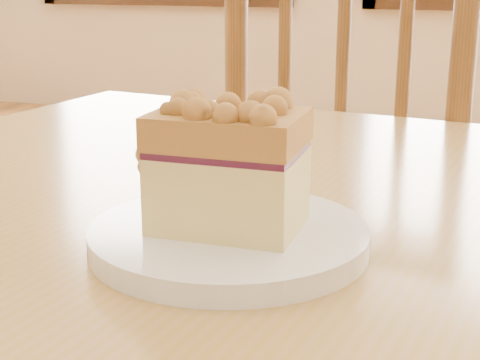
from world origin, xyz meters
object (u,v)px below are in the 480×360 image
(cafe_chair_main, at_px, (359,203))
(plate, at_px, (229,238))
(cake_slice, at_px, (229,161))
(cafe_table_main, at_px, (365,285))

(cafe_chair_main, bearing_deg, plate, 96.19)
(cafe_chair_main, distance_m, cake_slice, 0.89)
(cafe_table_main, height_order, plate, plate)
(plate, bearing_deg, cafe_table_main, 62.01)
(cafe_table_main, relative_size, plate, 5.99)
(cake_slice, bearing_deg, plate, -88.85)
(plate, distance_m, cake_slice, 0.06)
(cafe_chair_main, relative_size, cake_slice, 8.16)
(plate, relative_size, cake_slice, 1.79)
(cafe_table_main, distance_m, cafe_chair_main, 0.69)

